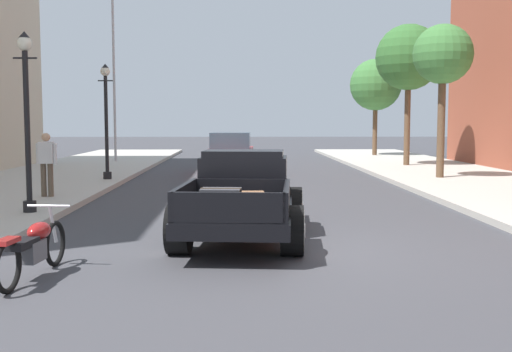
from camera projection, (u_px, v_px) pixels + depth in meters
name	position (u px, v px, depth m)	size (l,w,h in m)	color
ground_plane	(276.00, 247.00, 10.51)	(140.00, 140.00, 0.00)	#3D3D42
hotrod_truck_black	(244.00, 196.00, 11.41)	(2.47, 5.04, 1.58)	black
motorcycle_parked	(33.00, 246.00, 8.36)	(0.62, 2.12, 0.93)	black
car_background_red	(231.00, 155.00, 24.76)	(1.99, 4.36, 1.65)	#AD1E1E
pedestrian_sidewalk_left	(47.00, 161.00, 16.15)	(0.53, 0.22, 1.65)	brown
street_lamp_near	(27.00, 108.00, 13.29)	(0.50, 0.32, 3.85)	black
street_lamp_far	(106.00, 112.00, 20.86)	(0.50, 0.32, 3.85)	black
flagpole	(118.00, 44.00, 29.73)	(1.74, 0.16, 9.16)	#B2B2B7
street_tree_second	(443.00, 56.00, 21.30)	(2.04, 2.04, 5.25)	brown
street_tree_third	(409.00, 58.00, 27.22)	(2.87, 2.87, 6.15)	brown
street_tree_farthest	(376.00, 85.00, 35.24)	(2.91, 2.91, 5.43)	brown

